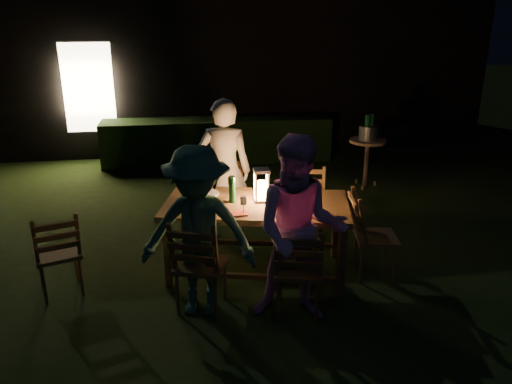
{
  "coord_description": "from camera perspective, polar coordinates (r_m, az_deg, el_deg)",
  "views": [
    {
      "loc": [
        -1.12,
        -5.34,
        2.64
      ],
      "look_at": [
        -0.38,
        -0.33,
        0.82
      ],
      "focal_mm": 35.0,
      "sensor_mm": 36.0,
      "label": 1
    }
  ],
  "objects": [
    {
      "name": "garden_envelope",
      "position": [
        11.6,
        -3.0,
        14.52
      ],
      "size": [
        40.0,
        40.0,
        3.2
      ],
      "color": "black",
      "rests_on": "ground"
    },
    {
      "name": "dining_table",
      "position": [
        5.19,
        0.03,
        -2.04
      ],
      "size": [
        2.06,
        1.35,
        0.79
      ],
      "rotation": [
        0.0,
        0.0,
        -0.23
      ],
      "color": "#50371A",
      "rests_on": "ground"
    },
    {
      "name": "chair_near_left",
      "position": [
        4.74,
        -6.31,
        -9.98
      ],
      "size": [
        0.57,
        0.59,
        0.98
      ],
      "rotation": [
        0.0,
        0.0,
        -0.35
      ],
      "color": "#50371A",
      "rests_on": "ground"
    },
    {
      "name": "chair_near_right",
      "position": [
        4.67,
        4.82,
        -10.56
      ],
      "size": [
        0.53,
        0.55,
        0.95
      ],
      "rotation": [
        0.0,
        0.0,
        -0.26
      ],
      "color": "#50371A",
      "rests_on": "ground"
    },
    {
      "name": "chair_far_left",
      "position": [
        6.1,
        -3.6,
        -2.74
      ],
      "size": [
        0.52,
        0.55,
        1.02
      ],
      "rotation": [
        0.0,
        0.0,
        2.99
      ],
      "color": "#50371A",
      "rests_on": "ground"
    },
    {
      "name": "chair_far_right",
      "position": [
        6.05,
        5.85,
        -3.25
      ],
      "size": [
        0.5,
        0.53,
        0.94
      ],
      "rotation": [
        0.0,
        0.0,
        2.92
      ],
      "color": "#50371A",
      "rests_on": "ground"
    },
    {
      "name": "chair_end",
      "position": [
        5.41,
        13.22,
        -6.51
      ],
      "size": [
        0.53,
        0.5,
        0.97
      ],
      "rotation": [
        0.0,
        0.0,
        -1.73
      ],
      "color": "#50371A",
      "rests_on": "ground"
    },
    {
      "name": "chair_spare",
      "position": [
        5.33,
        -21.5,
        -8.03
      ],
      "size": [
        0.53,
        0.55,
        0.93
      ],
      "rotation": [
        0.0,
        0.0,
        0.33
      ],
      "color": "#50371A",
      "rests_on": "ground"
    },
    {
      "name": "person_house_side",
      "position": [
        5.96,
        -3.63,
        2.43
      ],
      "size": [
        0.71,
        0.55,
        1.74
      ],
      "primitive_type": "imported",
      "rotation": [
        0.0,
        0.0,
        2.91
      ],
      "color": "beige",
      "rests_on": "ground"
    },
    {
      "name": "person_opp_right",
      "position": [
        4.37,
        5.04,
        -4.47
      ],
      "size": [
        0.96,
        0.82,
        1.71
      ],
      "primitive_type": "imported",
      "rotation": [
        0.0,
        0.0,
        -0.23
      ],
      "color": "#CD8DC6",
      "rests_on": "ground"
    },
    {
      "name": "person_opp_left",
      "position": [
        4.47,
        -6.64,
        -4.68
      ],
      "size": [
        1.14,
        0.82,
        1.6
      ],
      "primitive_type": "imported",
      "rotation": [
        0.0,
        0.0,
        -0.23
      ],
      "color": "#30614B",
      "rests_on": "ground"
    },
    {
      "name": "lantern",
      "position": [
        5.15,
        0.63,
        0.58
      ],
      "size": [
        0.16,
        0.16,
        0.35
      ],
      "color": "white",
      "rests_on": "dining_table"
    },
    {
      "name": "plate_far_left",
      "position": [
        5.43,
        -5.56,
        -0.15
      ],
      "size": [
        0.25,
        0.25,
        0.01
      ],
      "primitive_type": "cylinder",
      "color": "white",
      "rests_on": "dining_table"
    },
    {
      "name": "plate_near_left",
      "position": [
        5.03,
        -6.44,
        -1.85
      ],
      "size": [
        0.25,
        0.25,
        0.01
      ],
      "primitive_type": "cylinder",
      "color": "white",
      "rests_on": "dining_table"
    },
    {
      "name": "plate_far_right",
      "position": [
        5.35,
        5.04,
        -0.46
      ],
      "size": [
        0.25,
        0.25,
        0.01
      ],
      "primitive_type": "cylinder",
      "color": "white",
      "rests_on": "dining_table"
    },
    {
      "name": "plate_near_right",
      "position": [
        4.94,
        5.03,
        -2.22
      ],
      "size": [
        0.25,
        0.25,
        0.01
      ],
      "primitive_type": "cylinder",
      "color": "white",
      "rests_on": "dining_table"
    },
    {
      "name": "wineglass_a",
      "position": [
        5.43,
        -2.88,
        0.79
      ],
      "size": [
        0.06,
        0.06,
        0.18
      ],
      "primitive_type": null,
      "color": "#59070F",
      "rests_on": "dining_table"
    },
    {
      "name": "wineglass_b",
      "position": [
        5.13,
        -8.13,
        -0.54
      ],
      "size": [
        0.06,
        0.06,
        0.18
      ],
      "primitive_type": null,
      "color": "#59070F",
      "rests_on": "dining_table"
    },
    {
      "name": "wineglass_c",
      "position": [
        4.86,
        3.29,
        -1.55
      ],
      "size": [
        0.06,
        0.06,
        0.18
      ],
      "primitive_type": null,
      "color": "#59070F",
      "rests_on": "dining_table"
    },
    {
      "name": "wineglass_d",
      "position": [
        5.29,
        6.9,
        0.16
      ],
      "size": [
        0.06,
        0.06,
        0.18
      ],
      "primitive_type": null,
      "color": "#59070F",
      "rests_on": "dining_table"
    },
    {
      "name": "wineglass_e",
      "position": [
        4.86,
        -1.44,
        -1.49
      ],
      "size": [
        0.06,
        0.06,
        0.18
      ],
      "primitive_type": null,
      "color": "silver",
      "rests_on": "dining_table"
    },
    {
      "name": "bottle_table",
      "position": [
        5.14,
        -2.75,
        0.31
      ],
      "size": [
        0.07,
        0.07,
        0.28
      ],
      "primitive_type": "cylinder",
      "color": "#0F471E",
      "rests_on": "dining_table"
    },
    {
      "name": "napkin_left",
      "position": [
        4.88,
        -2.04,
        -2.46
      ],
      "size": [
        0.18,
        0.14,
        0.01
      ],
      "primitive_type": "cube",
      "color": "red",
      "rests_on": "dining_table"
    },
    {
      "name": "napkin_right",
      "position": [
        4.87,
        6.2,
        -2.62
      ],
      "size": [
        0.18,
        0.14,
        0.01
      ],
      "primitive_type": "cube",
      "color": "red",
      "rests_on": "dining_table"
    },
    {
      "name": "phone",
      "position": [
        4.97,
        -7.4,
        -2.2
      ],
      "size": [
        0.14,
        0.07,
        0.01
      ],
      "primitive_type": "cube",
      "color": "black",
      "rests_on": "dining_table"
    },
    {
      "name": "side_table",
      "position": [
        8.07,
        12.63,
        5.23
      ],
      "size": [
        0.57,
        0.57,
        0.77
      ],
      "color": "#936A49",
      "rests_on": "ground"
    },
    {
      "name": "ice_bucket",
      "position": [
        8.02,
        12.74,
        6.62
      ],
      "size": [
        0.3,
        0.3,
        0.22
      ],
      "primitive_type": "cylinder",
      "color": "#A5A8AD",
      "rests_on": "side_table"
    },
    {
      "name": "bottle_bucket_a",
      "position": [
        7.95,
        12.52,
        6.9
      ],
      "size": [
        0.07,
        0.07,
        0.32
      ],
      "primitive_type": "cylinder",
      "color": "#0F471E",
      "rests_on": "side_table"
    },
    {
      "name": "bottle_bucket_b",
      "position": [
        8.06,
        13.0,
        7.04
      ],
      "size": [
        0.07,
        0.07,
        0.32
      ],
      "primitive_type": "cylinder",
      "color": "#0F471E",
      "rests_on": "side_table"
    }
  ]
}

